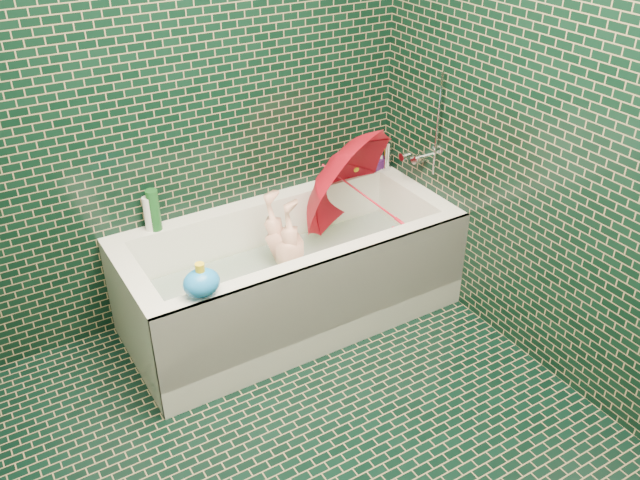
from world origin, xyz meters
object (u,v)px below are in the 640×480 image
bathtub (292,284)px  rubber_duck (354,166)px  child (290,264)px  bath_toy (201,282)px  umbrella (365,196)px

bathtub → rubber_duck: 0.80m
bathtub → child: bearing=73.4°
bathtub → child: bathtub is taller
bath_toy → bathtub: bearing=8.3°
bathtub → umbrella: size_ratio=2.59×
umbrella → bath_toy: bearing=174.9°
umbrella → bath_toy: size_ratio=3.39×
bath_toy → child: bearing=10.9°
bathtub → bath_toy: 0.78m
bathtub → rubber_duck: size_ratio=12.93×
umbrella → rubber_duck: 0.35m
rubber_duck → umbrella: bearing=-128.3°
child → bath_toy: size_ratio=4.08×
bathtub → child: 0.11m
child → rubber_duck: bearing=108.6°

